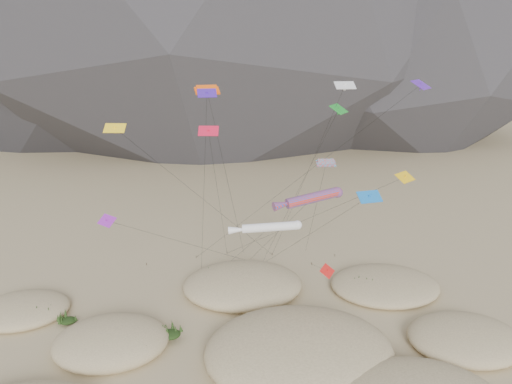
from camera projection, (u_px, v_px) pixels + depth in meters
ground at (270, 379)px, 42.05m from camera, size 500.00×500.00×0.00m
dunes at (260, 352)px, 44.45m from camera, size 53.21×37.85×4.31m
dune_grass at (247, 346)px, 45.17m from camera, size 41.47×30.44×1.52m
kite_stakes at (244, 260)px, 64.66m from camera, size 24.65×5.14×0.30m
rainbow_tube_kite at (310, 198)px, 46.64m from camera, size 7.15×17.48×14.02m
white_tube_kite at (267, 227)px, 46.29m from camera, size 6.86×16.19×11.41m
orange_parafoil at (208, 93)px, 47.22m from camera, size 6.17×14.43×23.37m
multi_parafoil at (326, 165)px, 50.99m from camera, size 2.52×13.81×15.84m
delta_kites at (302, 150)px, 49.45m from camera, size 35.47×22.96×23.54m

